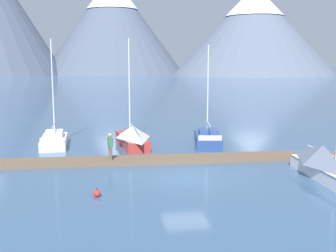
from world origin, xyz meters
The scene contains 10 objects.
ground_plane centered at (0.00, 0.00, 0.00)m, with size 700.00×700.00×0.00m, color #38567A.
mountain_central_massif centered at (2.58, 191.89, 24.38)m, with size 70.32×70.32×47.47m.
mountain_shoulder_ridge centered at (65.61, 164.85, 20.52)m, with size 73.63×73.63×39.97m.
dock centered at (0.00, 4.00, 0.14)m, with size 22.11×2.66×0.30m.
sailboat_nearest_berth centered at (-8.08, 10.63, 0.48)m, with size 2.01×5.60×8.05m.
sailboat_second_berth centered at (-2.26, 9.47, 0.76)m, with size 2.37×6.95×8.12m.
sailboat_mid_dock_port centered at (3.58, 9.06, 0.52)m, with size 2.70×5.81×7.62m.
sailboat_mid_dock_starboard centered at (7.52, -1.59, 0.85)m, with size 1.73×7.63×6.47m.
person_on_dock centered at (-4.01, 3.77, 1.26)m, with size 0.33×0.57×1.69m.
mooring_buoy_channel_marker centered at (-4.82, -2.50, 0.18)m, with size 0.36×0.36×0.44m.
Camera 1 is at (-4.57, -22.07, 6.43)m, focal length 44.92 mm.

